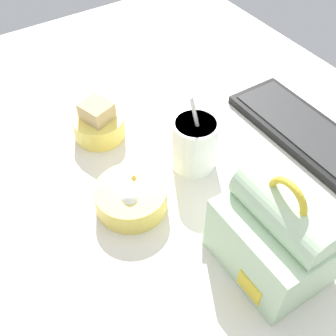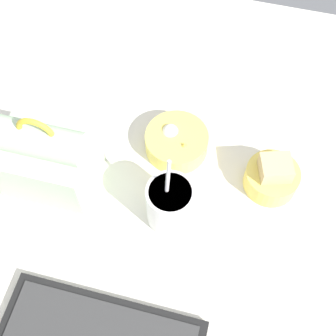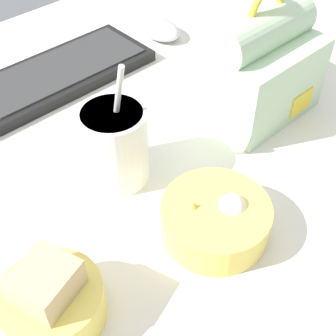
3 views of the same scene
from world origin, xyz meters
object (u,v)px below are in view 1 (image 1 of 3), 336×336
(soup_cup, at_px, (195,143))
(bento_bowl_snacks, at_px, (130,195))
(bento_bowl_sandwich, at_px, (99,124))
(lunch_bag, at_px, (275,236))
(keyboard, at_px, (304,131))

(soup_cup, relative_size, bento_bowl_snacks, 1.37)
(soup_cup, relative_size, bento_bowl_sandwich, 1.68)
(lunch_bag, relative_size, soup_cup, 1.11)
(lunch_bag, bearing_deg, soup_cup, 173.71)
(bento_bowl_snacks, bearing_deg, soup_cup, 98.03)
(bento_bowl_sandwich, bearing_deg, lunch_bag, 12.18)
(bento_bowl_snacks, bearing_deg, bento_bowl_sandwich, 169.73)
(lunch_bag, relative_size, bento_bowl_sandwich, 1.86)
(lunch_bag, xyz_separation_m, soup_cup, (-0.24, 0.03, -0.02))
(lunch_bag, height_order, bento_bowl_sandwich, lunch_bag)
(bento_bowl_sandwich, distance_m, bento_bowl_snacks, 0.20)
(soup_cup, xyz_separation_m, bento_bowl_snacks, (0.02, -0.15, -0.03))
(keyboard, height_order, soup_cup, soup_cup)
(keyboard, distance_m, bento_bowl_sandwich, 0.42)
(bento_bowl_sandwich, relative_size, bento_bowl_snacks, 0.82)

